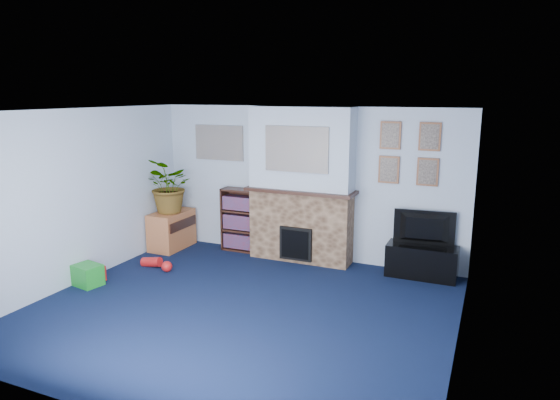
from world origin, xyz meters
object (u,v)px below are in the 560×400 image
at_px(bookshelf, 240,221).
at_px(television, 424,229).
at_px(sideboard, 172,228).
at_px(tv_stand, 422,262).

bearing_deg(bookshelf, television, -1.08).
bearing_deg(sideboard, tv_stand, 3.90).
bearing_deg(tv_stand, bookshelf, 178.53).
height_order(television, sideboard, television).
relative_size(bookshelf, sideboard, 1.29).
relative_size(tv_stand, bookshelf, 0.94).
bearing_deg(bookshelf, tv_stand, -1.47).
bearing_deg(tv_stand, sideboard, -176.10).
xyz_separation_m(tv_stand, bookshelf, (-2.99, 0.08, 0.28)).
bearing_deg(sideboard, television, 4.17).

